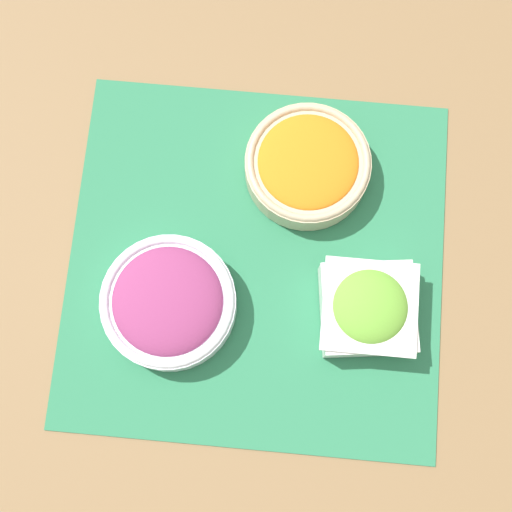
# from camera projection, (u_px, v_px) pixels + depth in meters

# --- Properties ---
(ground_plane) EXTENTS (3.00, 3.00, 0.00)m
(ground_plane) POSITION_uv_depth(u_px,v_px,m) (256.00, 262.00, 0.90)
(ground_plane) COLOR olive
(placemat) EXTENTS (0.46, 0.47, 0.00)m
(placemat) POSITION_uv_depth(u_px,v_px,m) (256.00, 261.00, 0.90)
(placemat) COLOR #2D7A51
(placemat) RESTS_ON ground_plane
(carrot_bowl) EXTENTS (0.16, 0.16, 0.05)m
(carrot_bowl) POSITION_uv_depth(u_px,v_px,m) (308.00, 165.00, 0.89)
(carrot_bowl) COLOR #C6B28E
(carrot_bowl) RESTS_ON placemat
(lettuce_bowl) EXTENTS (0.12, 0.12, 0.06)m
(lettuce_bowl) POSITION_uv_depth(u_px,v_px,m) (368.00, 308.00, 0.85)
(lettuce_bowl) COLOR white
(lettuce_bowl) RESTS_ON placemat
(onion_bowl) EXTENTS (0.16, 0.16, 0.06)m
(onion_bowl) POSITION_uv_depth(u_px,v_px,m) (169.00, 302.00, 0.85)
(onion_bowl) COLOR silver
(onion_bowl) RESTS_ON placemat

